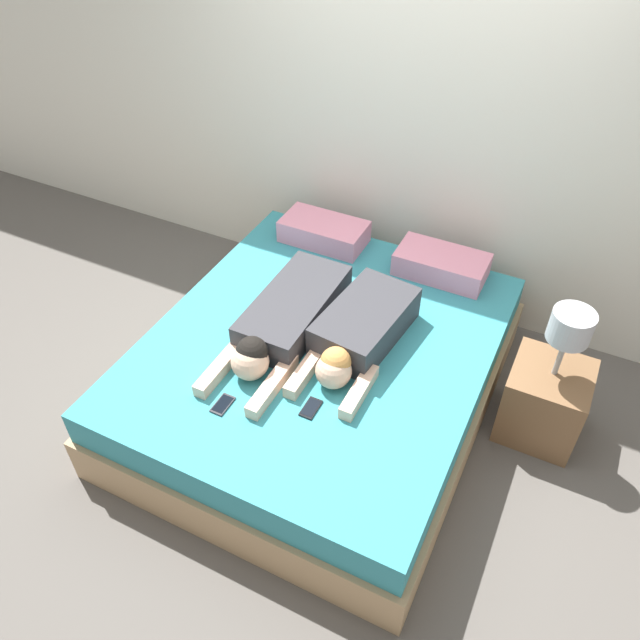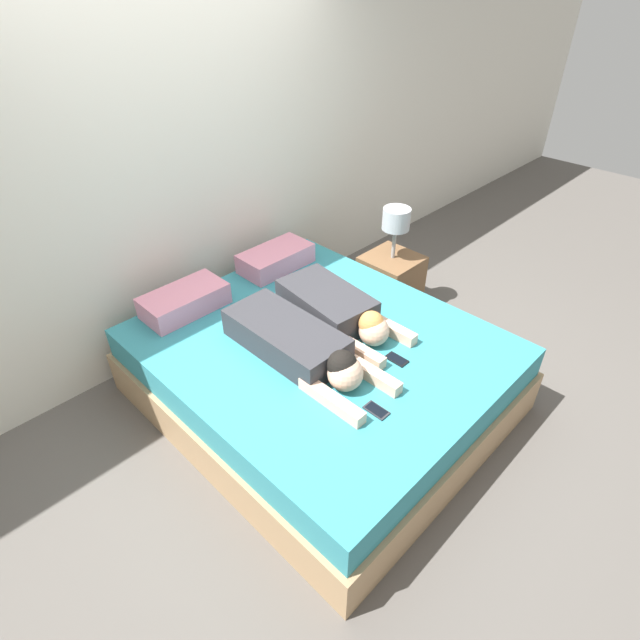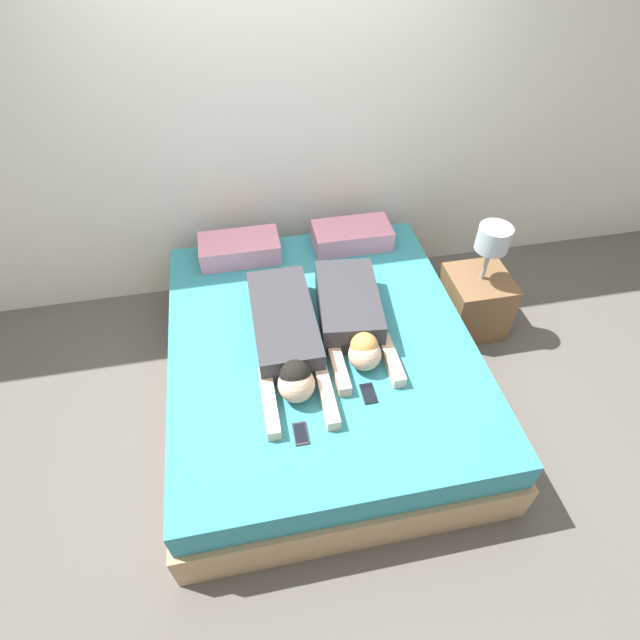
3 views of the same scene
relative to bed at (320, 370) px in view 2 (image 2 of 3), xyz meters
name	(u,v)px [view 2 (image 2 of 3)]	position (x,y,z in m)	size (l,w,h in m)	color
ground_plane	(320,397)	(0.00, 0.00, -0.25)	(12.00, 12.00, 0.00)	#5B5651
wall_back	(189,166)	(0.00, 1.23, 1.05)	(12.00, 0.06, 2.60)	silver
bed	(320,370)	(0.00, 0.00, 0.00)	(1.86, 2.15, 0.50)	tan
pillow_head_left	(185,301)	(-0.40, 0.87, 0.33)	(0.55, 0.29, 0.15)	pink
pillow_head_right	(276,258)	(0.40, 0.87, 0.33)	(0.55, 0.29, 0.15)	pink
person_left	(300,345)	(-0.20, -0.04, 0.35)	(0.38, 1.13, 0.23)	#333338
person_right	(337,310)	(0.21, 0.05, 0.35)	(0.43, 0.94, 0.22)	#333338
cell_phone_left	(376,410)	(-0.22, -0.64, 0.26)	(0.07, 0.13, 0.01)	#2D2D33
cell_phone_right	(397,359)	(0.18, -0.46, 0.26)	(0.07, 0.13, 0.01)	black
nightstand	(391,277)	(1.21, 0.37, 0.03)	(0.42, 0.42, 0.88)	brown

